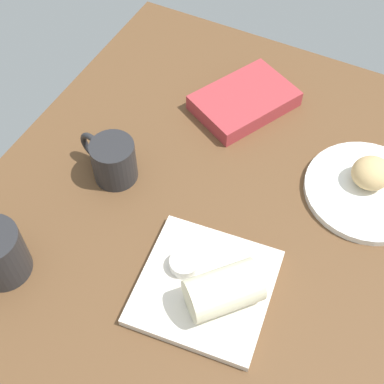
% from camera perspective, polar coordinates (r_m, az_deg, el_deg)
% --- Properties ---
extents(dining_table, '(1.10, 0.90, 0.04)m').
position_cam_1_polar(dining_table, '(0.98, 2.22, -4.82)').
color(dining_table, brown).
rests_on(dining_table, ground).
extents(round_plate, '(0.23, 0.23, 0.01)m').
position_cam_1_polar(round_plate, '(1.06, 17.97, 0.13)').
color(round_plate, white).
rests_on(round_plate, dining_table).
extents(scone_pastry, '(0.10, 0.10, 0.05)m').
position_cam_1_polar(scone_pastry, '(1.05, 18.43, 1.92)').
color(scone_pastry, tan).
rests_on(scone_pastry, round_plate).
extents(square_plate, '(0.24, 0.24, 0.02)m').
position_cam_1_polar(square_plate, '(0.90, 1.38, -10.00)').
color(square_plate, silver).
rests_on(square_plate, dining_table).
extents(sauce_cup, '(0.05, 0.05, 0.02)m').
position_cam_1_polar(sauce_cup, '(0.90, -0.82, -7.56)').
color(sauce_cup, silver).
rests_on(sauce_cup, square_plate).
extents(breakfast_wrap, '(0.13, 0.13, 0.07)m').
position_cam_1_polar(breakfast_wrap, '(0.86, 3.34, -10.32)').
color(breakfast_wrap, beige).
rests_on(breakfast_wrap, square_plate).
extents(book_stack, '(0.24, 0.22, 0.03)m').
position_cam_1_polar(book_stack, '(1.16, 5.54, 9.58)').
color(book_stack, '#A53338').
rests_on(book_stack, dining_table).
extents(second_mug, '(0.08, 0.13, 0.09)m').
position_cam_1_polar(second_mug, '(1.02, -8.41, 3.40)').
color(second_mug, '#262628').
rests_on(second_mug, dining_table).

